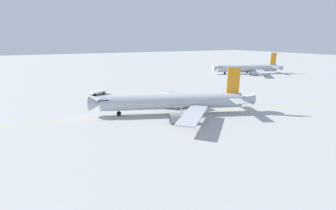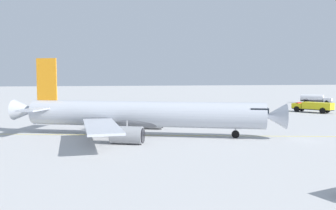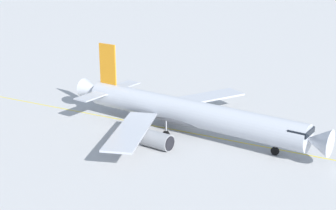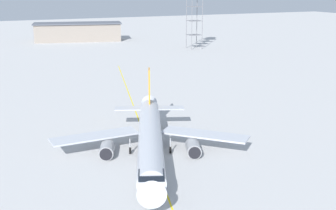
% 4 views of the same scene
% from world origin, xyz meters
% --- Properties ---
extents(ground_plane, '(600.00, 600.00, 0.00)m').
position_xyz_m(ground_plane, '(0.00, 0.00, 0.00)').
color(ground_plane, '#B2B2B2').
extents(airliner_main, '(39.21, 30.52, 11.47)m').
position_xyz_m(airliner_main, '(-0.07, -1.43, 2.99)').
color(airliner_main, '#B2B7C1').
rests_on(airliner_main, ground_plane).
extents(taxiway_centreline, '(161.22, 43.04, 0.01)m').
position_xyz_m(taxiway_centreline, '(-0.63, -0.97, 0.00)').
color(taxiway_centreline, yellow).
rests_on(taxiway_centreline, ground_plane).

